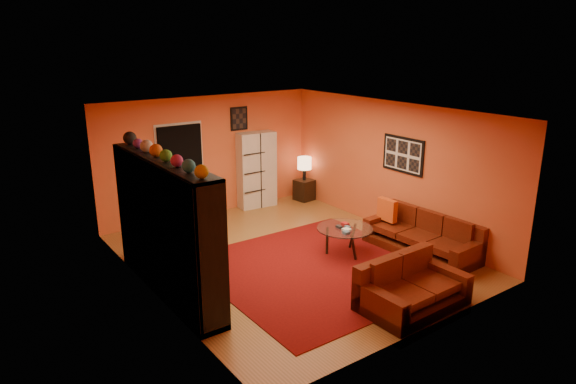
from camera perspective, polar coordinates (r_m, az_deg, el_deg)
floor at (r=9.28m, az=0.20°, el=-7.17°), size 6.00×6.00×0.00m
ceiling at (r=8.57m, az=0.22°, el=8.94°), size 6.00×6.00×0.00m
wall_back at (r=11.33m, az=-8.70°, el=4.00°), size 6.00×0.00×6.00m
wall_front at (r=6.76m, az=15.28°, el=-5.25°), size 6.00×0.00×6.00m
wall_left at (r=7.72m, az=-15.06°, el=-2.47°), size 0.00×6.00×6.00m
wall_right at (r=10.45m, az=11.43°, el=2.77°), size 0.00×6.00×6.00m
rug at (r=8.83m, az=3.41°, el=-8.47°), size 3.60×3.60×0.01m
doorway at (r=11.07m, az=-11.77°, el=2.04°), size 0.95×0.10×2.04m
wall_art_right at (r=10.17m, az=12.67°, el=4.05°), size 0.03×1.00×0.70m
wall_art_back at (r=11.53m, az=-5.47°, el=8.12°), size 0.42×0.03×0.52m
entertainment_unit at (r=7.88m, az=-13.39°, el=-3.89°), size 0.45×3.00×2.10m
tv at (r=7.89m, az=-12.98°, el=-4.19°), size 0.98×0.13×0.56m
sofa at (r=9.71m, az=14.92°, el=-4.84°), size 0.96×2.15×0.85m
loveseat at (r=7.80m, az=13.24°, el=-10.26°), size 1.58×0.97×0.85m
throw_pillow at (r=9.94m, az=10.96°, el=-1.95°), size 0.12×0.42×0.42m
coffee_table at (r=9.26m, az=6.33°, el=-4.26°), size 1.00×1.00×0.50m
storage_cabinet at (r=11.77m, az=-3.53°, el=2.48°), size 0.90×0.46×1.74m
bowl_chair at (r=10.17m, az=-13.80°, el=-3.61°), size 0.71×0.71×0.58m
side_table at (r=12.37m, az=1.81°, el=0.24°), size 0.45×0.45×0.50m
table_lamp at (r=12.20m, az=1.84°, el=3.16°), size 0.33×0.33×0.56m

